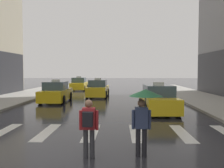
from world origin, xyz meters
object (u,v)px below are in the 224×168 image
object	(u,v)px
taxi_second	(56,93)
pedestrian_with_umbrella	(144,104)
taxi_third	(98,89)
taxi_lead	(158,100)
pedestrian_with_backpack	(89,124)
taxi_fourth	(79,84)

from	to	relation	value
taxi_second	pedestrian_with_umbrella	size ratio (longest dim) A/B	2.35
taxi_second	taxi_third	xyz separation A→B (m)	(2.99, 4.06, 0.00)
taxi_lead	pedestrian_with_umbrella	world-z (taller)	pedestrian_with_umbrella
taxi_second	pedestrian_with_backpack	world-z (taller)	taxi_second
taxi_lead	pedestrian_with_backpack	world-z (taller)	taxi_lead
pedestrian_with_umbrella	pedestrian_with_backpack	size ratio (longest dim) A/B	1.18
taxi_third	pedestrian_with_umbrella	xyz separation A→B (m)	(2.80, -16.29, 0.79)
pedestrian_with_backpack	taxi_third	bearing A→B (deg)	94.29
pedestrian_with_umbrella	pedestrian_with_backpack	xyz separation A→B (m)	(-1.56, -0.17, -0.54)
taxi_lead	taxi_fourth	bearing A→B (deg)	114.45
taxi_second	pedestrian_with_backpack	size ratio (longest dim) A/B	2.76
taxi_lead	pedestrian_with_umbrella	xyz separation A→B (m)	(-1.60, -7.62, 0.79)
taxi_lead	taxi_fourth	xyz separation A→B (m)	(-7.59, 16.71, 0.00)
taxi_third	pedestrian_with_umbrella	bearing A→B (deg)	-80.25
taxi_lead	pedestrian_with_backpack	distance (m)	8.42
taxi_lead	taxi_third	distance (m)	9.71
taxi_fourth	pedestrian_with_umbrella	bearing A→B (deg)	-76.15
taxi_second	pedestrian_with_umbrella	xyz separation A→B (m)	(5.79, -12.23, 0.79)
taxi_fourth	pedestrian_with_backpack	world-z (taller)	taxi_fourth
taxi_lead	taxi_second	size ratio (longest dim) A/B	1.01
taxi_lead	taxi_fourth	distance (m)	18.35
taxi_fourth	taxi_third	bearing A→B (deg)	-68.29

